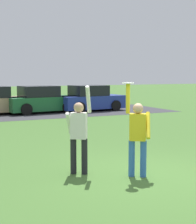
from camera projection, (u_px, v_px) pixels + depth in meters
name	position (u px, v px, depth m)	size (l,w,h in m)	color
ground_plane	(149.00, 175.00, 8.22)	(120.00, 120.00, 0.00)	#426B2D
person_catcher	(138.00, 133.00, 8.00)	(0.57, 0.54, 2.08)	#3366B7
person_defender	(79.00, 132.00, 8.22)	(0.65, 0.63, 2.05)	black
frisbee_disc	(128.00, 83.00, 7.92)	(0.26, 0.26, 0.02)	white
parked_car_green	(41.00, 100.00, 21.38)	(4.26, 2.36, 1.59)	#1E6633
parked_car_blue	(90.00, 99.00, 22.47)	(4.26, 2.36, 1.59)	#233893
parking_strip	(16.00, 114.00, 20.83)	(18.77, 6.40, 0.01)	#38383D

